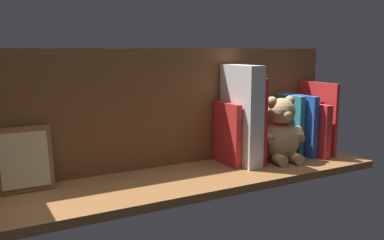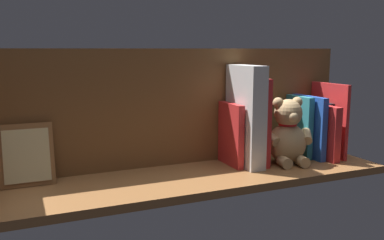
{
  "view_description": "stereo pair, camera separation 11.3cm",
  "coord_description": "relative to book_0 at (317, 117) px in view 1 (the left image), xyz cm",
  "views": [
    {
      "loc": [
        54.0,
        97.79,
        34.46
      ],
      "look_at": [
        0.0,
        0.0,
        15.46
      ],
      "focal_mm": 38.92,
      "sensor_mm": 36.0,
      "label": 1
    },
    {
      "loc": [
        43.82,
        102.75,
        34.46
      ],
      "look_at": [
        0.0,
        0.0,
        15.46
      ],
      "focal_mm": 38.92,
      "sensor_mm": 36.0,
      "label": 2
    }
  ],
  "objects": [
    {
      "name": "picture_frame_leaning",
      "position": [
        91.94,
        -5.73,
        -4.01
      ],
      "size": [
        13.32,
        4.86,
        15.96
      ],
      "color": "brown",
      "rests_on": "ground_plane"
    },
    {
      "name": "book_6",
      "position": [
        35.01,
        -2.08,
        -2.5
      ],
      "size": [
        1.94,
        12.83,
        18.72
      ],
      "primitive_type": "cube",
      "color": "red",
      "rests_on": "ground_plane"
    },
    {
      "name": "dictionary_thick_white",
      "position": [
        31.07,
        -0.38,
        3.11
      ],
      "size": [
        5.0,
        16.03,
        29.93
      ],
      "primitive_type": "cube",
      "color": "silver",
      "rests_on": "ground_plane"
    },
    {
      "name": "ground_plane",
      "position": [
        49.69,
        2.77,
        -12.96
      ],
      "size": [
        113.57,
        29.33,
        2.2
      ],
      "primitive_type": "cube",
      "color": "brown"
    },
    {
      "name": "book_1",
      "position": [
        1.9,
        -2.4,
        -3.09
      ],
      "size": [
        1.79,
        12.19,
        17.54
      ],
      "primitive_type": "cube",
      "rotation": [
        0.0,
        -0.01,
        0.0
      ],
      "color": "black",
      "rests_on": "ground_plane"
    },
    {
      "name": "teddy_bear",
      "position": [
        18.12,
        2.73,
        -2.93
      ],
      "size": [
        16.15,
        14.49,
        20.28
      ],
      "rotation": [
        0.0,
        0.0,
        -0.19
      ],
      "color": "tan",
      "rests_on": "ground_plane"
    },
    {
      "name": "book_3",
      "position": [
        7.31,
        -0.8,
        -1.95
      ],
      "size": [
        2.07,
        15.39,
        19.82
      ],
      "primitive_type": "cube",
      "color": "blue",
      "rests_on": "ground_plane"
    },
    {
      "name": "book_5",
      "position": [
        27.11,
        -1.16,
        1.21
      ],
      "size": [
        1.99,
        14.68,
        26.14
      ],
      "primitive_type": "cube",
      "color": "red",
      "rests_on": "ground_plane"
    },
    {
      "name": "book_2",
      "position": [
        4.49,
        0.6,
        -3.27
      ],
      "size": [
        2.61,
        18.19,
        17.17
      ],
      "primitive_type": "cube",
      "color": "red",
      "rests_on": "ground_plane"
    },
    {
      "name": "book_0",
      "position": [
        0.0,
        0.0,
        0.0
      ],
      "size": [
        1.31,
        16.99,
        23.72
      ],
      "primitive_type": "cube",
      "rotation": [
        0.0,
        0.0,
        0.0
      ],
      "color": "red",
      "rests_on": "ground_plane"
    },
    {
      "name": "book_4",
      "position": [
        9.83,
        -2.5,
        -2.0
      ],
      "size": [
        2.04,
        11.99,
        19.72
      ],
      "primitive_type": "cube",
      "color": "teal",
      "rests_on": "ground_plane"
    },
    {
      "name": "shelf_back_panel",
      "position": [
        49.69,
        -9.64,
        5.5
      ],
      "size": [
        113.57,
        1.5,
        34.71
      ],
      "primitive_type": "cube",
      "color": "brown",
      "rests_on": "ground_plane"
    }
  ]
}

